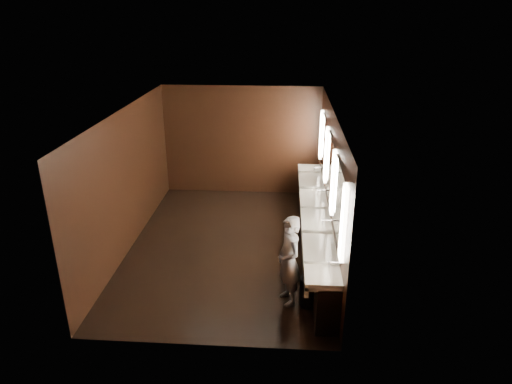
# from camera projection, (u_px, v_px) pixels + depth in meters

# --- Properties ---
(floor) EXTENTS (6.00, 6.00, 0.00)m
(floor) POSITION_uv_depth(u_px,v_px,m) (229.00, 246.00, 9.45)
(floor) COLOR black
(floor) RESTS_ON ground
(ceiling) EXTENTS (4.00, 6.00, 0.02)m
(ceiling) POSITION_uv_depth(u_px,v_px,m) (225.00, 112.00, 8.39)
(ceiling) COLOR #2D2D2B
(ceiling) RESTS_ON wall_back
(wall_back) EXTENTS (4.00, 0.02, 2.80)m
(wall_back) POSITION_uv_depth(u_px,v_px,m) (242.00, 141.00, 11.69)
(wall_back) COLOR black
(wall_back) RESTS_ON floor
(wall_front) EXTENTS (4.00, 0.02, 2.80)m
(wall_front) POSITION_uv_depth(u_px,v_px,m) (199.00, 262.00, 6.15)
(wall_front) COLOR black
(wall_front) RESTS_ON floor
(wall_left) EXTENTS (0.02, 6.00, 2.80)m
(wall_left) POSITION_uv_depth(u_px,v_px,m) (127.00, 180.00, 9.05)
(wall_left) COLOR black
(wall_left) RESTS_ON floor
(wall_right) EXTENTS (0.02, 6.00, 2.80)m
(wall_right) POSITION_uv_depth(u_px,v_px,m) (330.00, 185.00, 8.80)
(wall_right) COLOR black
(wall_right) RESTS_ON floor
(sink_counter) EXTENTS (0.55, 5.40, 1.01)m
(sink_counter) POSITION_uv_depth(u_px,v_px,m) (317.00, 227.00, 9.15)
(sink_counter) COLOR black
(sink_counter) RESTS_ON floor
(mirror_band) EXTENTS (0.06, 5.03, 1.15)m
(mirror_band) POSITION_uv_depth(u_px,v_px,m) (330.00, 168.00, 8.67)
(mirror_band) COLOR #FFEDD0
(mirror_band) RESTS_ON wall_right
(person) EXTENTS (0.56, 0.66, 1.55)m
(person) POSITION_uv_depth(u_px,v_px,m) (289.00, 261.00, 7.39)
(person) COLOR #9BB9E7
(person) RESTS_ON floor
(trash_bin) EXTENTS (0.43, 0.43, 0.50)m
(trash_bin) POSITION_uv_depth(u_px,v_px,m) (309.00, 291.00, 7.50)
(trash_bin) COLOR black
(trash_bin) RESTS_ON floor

